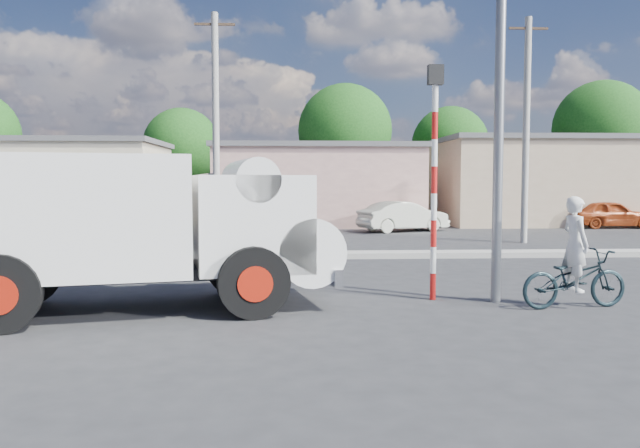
{
  "coord_description": "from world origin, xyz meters",
  "views": [
    {
      "loc": [
        0.46,
        -9.98,
        2.24
      ],
      "look_at": [
        1.18,
        3.46,
        1.3
      ],
      "focal_mm": 35.0,
      "sensor_mm": 36.0,
      "label": 1
    }
  ],
  "objects_px": {
    "cyclist": "(575,261)",
    "traffic_pole": "(434,161)",
    "truck": "(147,225)",
    "car_red": "(610,214)",
    "streetlight": "(492,28)",
    "car_cream": "(403,216)",
    "bicycle": "(574,279)"
  },
  "relations": [
    {
      "from": "cyclist",
      "to": "traffic_pole",
      "type": "bearing_deg",
      "value": 60.88
    },
    {
      "from": "truck",
      "to": "car_red",
      "type": "bearing_deg",
      "value": 32.98
    },
    {
      "from": "car_red",
      "to": "streetlight",
      "type": "height_order",
      "value": "streetlight"
    },
    {
      "from": "traffic_pole",
      "to": "cyclist",
      "type": "bearing_deg",
      "value": -21.29
    },
    {
      "from": "truck",
      "to": "cyclist",
      "type": "relative_size",
      "value": 4.06
    },
    {
      "from": "truck",
      "to": "car_cream",
      "type": "relative_size",
      "value": 1.69
    },
    {
      "from": "car_red",
      "to": "traffic_pole",
      "type": "distance_m",
      "value": 21.28
    },
    {
      "from": "cyclist",
      "to": "car_red",
      "type": "xyz_separation_m",
      "value": [
        10.2,
        18.01,
        -0.17
      ]
    },
    {
      "from": "truck",
      "to": "traffic_pole",
      "type": "distance_m",
      "value": 5.31
    },
    {
      "from": "truck",
      "to": "traffic_pole",
      "type": "height_order",
      "value": "traffic_pole"
    },
    {
      "from": "truck",
      "to": "bicycle",
      "type": "distance_m",
      "value": 7.5
    },
    {
      "from": "traffic_pole",
      "to": "streetlight",
      "type": "height_order",
      "value": "streetlight"
    },
    {
      "from": "bicycle",
      "to": "traffic_pole",
      "type": "bearing_deg",
      "value": 60.88
    },
    {
      "from": "cyclist",
      "to": "streetlight",
      "type": "distance_m",
      "value": 4.39
    },
    {
      "from": "truck",
      "to": "cyclist",
      "type": "xyz_separation_m",
      "value": [
        7.44,
        -0.22,
        -0.64
      ]
    },
    {
      "from": "cyclist",
      "to": "traffic_pole",
      "type": "height_order",
      "value": "traffic_pole"
    },
    {
      "from": "truck",
      "to": "traffic_pole",
      "type": "xyz_separation_m",
      "value": [
        5.14,
        0.67,
        1.12
      ]
    },
    {
      "from": "truck",
      "to": "car_cream",
      "type": "distance_m",
      "value": 17.99
    },
    {
      "from": "truck",
      "to": "bicycle",
      "type": "bearing_deg",
      "value": -13.97
    },
    {
      "from": "bicycle",
      "to": "streetlight",
      "type": "relative_size",
      "value": 0.22
    },
    {
      "from": "bicycle",
      "to": "streetlight",
      "type": "height_order",
      "value": "streetlight"
    },
    {
      "from": "truck",
      "to": "traffic_pole",
      "type": "bearing_deg",
      "value": -4.8
    },
    {
      "from": "bicycle",
      "to": "traffic_pole",
      "type": "xyz_separation_m",
      "value": [
        -2.3,
        0.9,
        2.08
      ]
    },
    {
      "from": "truck",
      "to": "streetlight",
      "type": "height_order",
      "value": "streetlight"
    },
    {
      "from": "car_red",
      "to": "traffic_pole",
      "type": "xyz_separation_m",
      "value": [
        -12.5,
        -17.11,
        1.94
      ]
    },
    {
      "from": "truck",
      "to": "bicycle",
      "type": "height_order",
      "value": "truck"
    },
    {
      "from": "car_red",
      "to": "streetlight",
      "type": "xyz_separation_m",
      "value": [
        -11.56,
        -17.41,
        4.3
      ]
    },
    {
      "from": "bicycle",
      "to": "car_cream",
      "type": "relative_size",
      "value": 0.49
    },
    {
      "from": "cyclist",
      "to": "car_red",
      "type": "relative_size",
      "value": 0.43
    },
    {
      "from": "cyclist",
      "to": "car_cream",
      "type": "distance_m",
      "value": 16.55
    },
    {
      "from": "truck",
      "to": "cyclist",
      "type": "distance_m",
      "value": 7.47
    },
    {
      "from": "traffic_pole",
      "to": "streetlight",
      "type": "bearing_deg",
      "value": -17.73
    }
  ]
}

